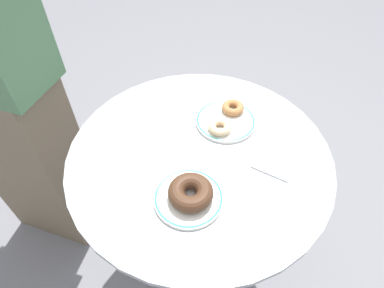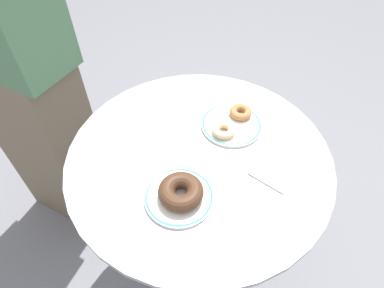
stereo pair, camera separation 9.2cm
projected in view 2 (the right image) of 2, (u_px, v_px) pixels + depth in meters
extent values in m
cube|color=slate|center=(196.00, 261.00, 1.52)|extent=(7.00, 7.00, 0.02)
cylinder|color=#999EA3|center=(199.00, 156.00, 0.94)|extent=(0.77, 0.77, 0.02)
cylinder|color=#999EA3|center=(197.00, 219.00, 1.22)|extent=(0.06, 0.06, 0.73)
cylinder|color=#999EA3|center=(196.00, 259.00, 1.50)|extent=(0.39, 0.39, 0.03)
cylinder|color=white|center=(179.00, 197.00, 0.83)|extent=(0.18, 0.18, 0.01)
torus|color=#38B2A8|center=(179.00, 196.00, 0.83)|extent=(0.18, 0.18, 0.01)
cylinder|color=white|center=(231.00, 125.00, 1.01)|extent=(0.19, 0.19, 0.01)
torus|color=#38B2A8|center=(231.00, 124.00, 1.00)|extent=(0.18, 0.18, 0.01)
torus|color=#422819|center=(181.00, 192.00, 0.81)|extent=(0.16, 0.16, 0.04)
torus|color=#A36B3D|center=(241.00, 112.00, 1.02)|extent=(0.09, 0.09, 0.02)
torus|color=#E0B789|center=(224.00, 130.00, 0.96)|extent=(0.09, 0.09, 0.02)
cube|color=white|center=(278.00, 167.00, 0.90)|extent=(0.15, 0.11, 0.01)
cube|color=brown|center=(52.00, 146.00, 1.41)|extent=(0.28, 0.41, 0.87)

